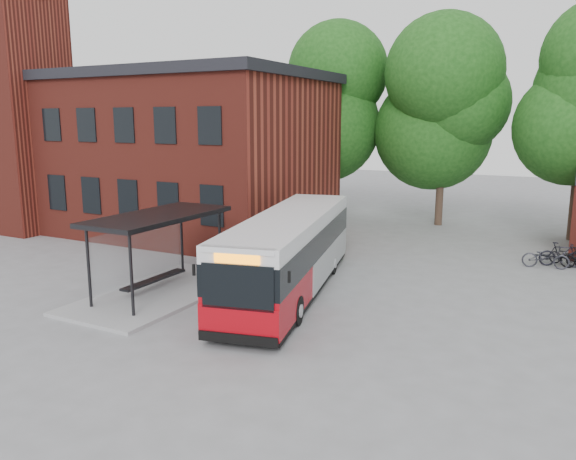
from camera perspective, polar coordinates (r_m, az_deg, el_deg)
The scene contains 10 objects.
ground at distance 18.72m, azimuth -0.04°, elevation -7.68°, with size 100.00×100.00×0.00m, color slate.
station_building at distance 32.63m, azimuth -13.08°, elevation 7.70°, with size 18.40×10.40×8.50m, color maroon, non-canonical shape.
clock_tower at distance 34.37m, azimuth -25.90°, elevation 15.16°, with size 5.20×5.20×18.20m, color maroon, non-canonical shape.
bus_shelter at distance 19.99m, azimuth -12.91°, elevation -2.43°, with size 3.60×7.00×2.90m, color black, non-canonical shape.
tree_0 at distance 34.75m, azimuth 3.59°, elevation 10.21°, with size 7.92×7.92×11.00m, color #154412, non-canonical shape.
tree_1 at distance 33.48m, azimuth 15.44°, elevation 9.30°, with size 7.92×7.92×10.40m, color #154412, non-canonical shape.
city_bus at distance 19.80m, azimuth 0.21°, elevation -2.42°, with size 2.35×11.01×2.80m, color #A4060F, non-canonical shape.
bicycle_0 at distance 25.49m, azimuth 24.71°, elevation -2.51°, with size 0.63×1.82×0.96m, color #2C2C34.
bicycle_1 at distance 26.01m, azimuth 26.01°, elevation -2.27°, with size 0.49×1.73×1.04m, color black.
bicycle_2 at distance 26.44m, azimuth 26.56°, elevation -2.37°, with size 0.54×1.55×0.81m, color black.
Camera 1 is at (8.28, -15.67, 6.03)m, focal length 35.00 mm.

